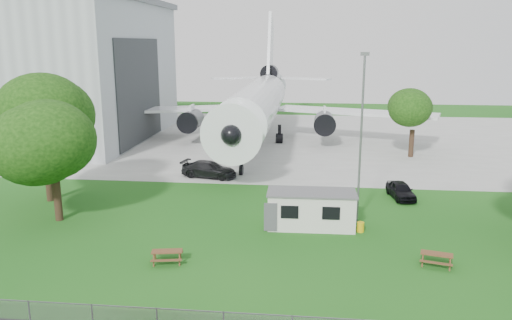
# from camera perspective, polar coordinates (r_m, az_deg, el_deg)

# --- Properties ---
(ground) EXTENTS (160.00, 160.00, 0.00)m
(ground) POSITION_cam_1_polar(r_m,az_deg,el_deg) (31.88, -2.59, -10.30)
(ground) COLOR #296B1E
(concrete_apron) EXTENTS (120.00, 46.00, 0.03)m
(concrete_apron) POSITION_cam_1_polar(r_m,az_deg,el_deg) (68.23, 2.17, 2.49)
(concrete_apron) COLOR #B7B7B2
(concrete_apron) RESTS_ON ground
(airliner) EXTENTS (46.36, 47.73, 17.69)m
(airliner) POSITION_cam_1_polar(r_m,az_deg,el_deg) (65.49, 0.32, 6.70)
(airliner) COLOR white
(airliner) RESTS_ON ground
(site_cabin) EXTENTS (6.77, 2.81, 2.62)m
(site_cabin) POSITION_cam_1_polar(r_m,az_deg,el_deg) (35.46, 6.36, -5.62)
(site_cabin) COLOR silver
(site_cabin) RESTS_ON ground
(picnic_west) EXTENTS (2.04, 1.80, 0.76)m
(picnic_west) POSITION_cam_1_polar(r_m,az_deg,el_deg) (30.69, -10.09, -11.48)
(picnic_west) COLOR brown
(picnic_west) RESTS_ON ground
(picnic_east) EXTENTS (2.12, 1.91, 0.76)m
(picnic_east) POSITION_cam_1_polar(r_m,az_deg,el_deg) (31.70, 19.86, -11.27)
(picnic_east) COLOR brown
(picnic_east) RESTS_ON ground
(lamp_mast) EXTENTS (0.16, 0.16, 12.00)m
(lamp_mast) POSITION_cam_1_polar(r_m,az_deg,el_deg) (35.91, 11.88, 2.16)
(lamp_mast) COLOR slate
(lamp_mast) RESTS_ON ground
(tree_west_big) EXTENTS (7.55, 7.55, 10.75)m
(tree_west_big) POSITION_cam_1_polar(r_m,az_deg,el_deg) (43.33, -23.23, 4.53)
(tree_west_big) COLOR #382619
(tree_west_big) RESTS_ON ground
(tree_west_small) EXTENTS (7.65, 7.65, 9.87)m
(tree_west_small) POSITION_cam_1_polar(r_m,az_deg,el_deg) (38.25, -22.29, 2.16)
(tree_west_small) COLOR #382619
(tree_west_small) RESTS_ON ground
(tree_far_apron) EXTENTS (5.55, 5.55, 8.18)m
(tree_far_apron) POSITION_cam_1_polar(r_m,az_deg,el_deg) (58.82, 17.59, 5.45)
(tree_far_apron) COLOR #382619
(tree_far_apron) RESTS_ON ground
(car_ne_hatch) EXTENTS (2.27, 4.27, 1.38)m
(car_ne_hatch) POSITION_cam_1_polar(r_m,az_deg,el_deg) (43.53, 16.22, -3.35)
(car_ne_hatch) COLOR black
(car_ne_hatch) RESTS_ON ground
(car_apron_van) EXTENTS (5.73, 3.24, 1.57)m
(car_apron_van) POSITION_cam_1_polar(r_m,az_deg,el_deg) (48.43, -5.38, -1.10)
(car_apron_van) COLOR black
(car_apron_van) RESTS_ON ground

